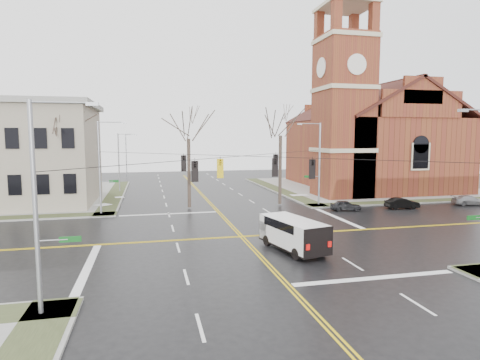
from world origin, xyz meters
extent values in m
plane|color=black|center=(0.00, 0.00, 0.00)|extent=(120.00, 120.00, 0.00)
cube|color=gray|center=(25.00, 25.00, 0.07)|extent=(30.00, 30.00, 0.15)
cube|color=#343E21|center=(11.20, 25.00, 0.15)|extent=(2.00, 30.00, 0.02)
cube|color=#343E21|center=(25.00, 11.20, 0.15)|extent=(30.00, 2.00, 0.02)
cube|color=#343E21|center=(-11.20, 25.00, 0.15)|extent=(2.00, 30.00, 0.02)
cube|color=gold|center=(-0.12, 0.00, 0.01)|extent=(0.12, 100.00, 0.01)
cube|color=gold|center=(0.12, 0.00, 0.01)|extent=(0.12, 100.00, 0.01)
cube|color=gold|center=(0.00, -0.12, 0.01)|extent=(100.00, 0.12, 0.01)
cube|color=gold|center=(0.00, 0.12, 0.01)|extent=(100.00, 0.12, 0.01)
cube|color=silver|center=(5.00, -10.50, 0.01)|extent=(9.50, 0.50, 0.01)
cube|color=silver|center=(-5.00, 10.50, 0.01)|extent=(9.50, 0.50, 0.01)
cube|color=silver|center=(-10.50, -5.00, 0.01)|extent=(0.50, 9.50, 0.01)
cube|color=silver|center=(10.50, 5.00, 0.01)|extent=(0.50, 9.50, 0.01)
cube|color=brown|center=(17.00, 17.00, 10.00)|extent=(6.00, 6.00, 20.00)
cube|color=#C4B896|center=(17.00, 17.00, 19.50)|extent=(6.30, 6.30, 0.50)
cylinder|color=silver|center=(17.00, 13.95, 16.00)|extent=(2.40, 0.15, 2.40)
cylinder|color=silver|center=(13.95, 17.00, 16.00)|extent=(0.15, 2.40, 2.40)
cube|color=brown|center=(26.00, 26.00, 5.00)|extent=(18.00, 24.00, 10.00)
cube|color=brown|center=(16.80, 20.00, 2.20)|extent=(2.00, 5.00, 4.40)
cube|color=tan|center=(-22.00, 20.00, 5.50)|extent=(18.00, 14.00, 11.00)
cylinder|color=gray|center=(11.50, 11.50, 4.65)|extent=(0.20, 0.20, 9.00)
cylinder|color=gray|center=(10.90, 11.50, 3.30)|extent=(1.20, 0.06, 0.06)
cube|color=#0D4E16|center=(10.20, 11.50, 3.30)|extent=(0.90, 0.04, 0.25)
cylinder|color=gray|center=(10.30, 11.50, 9.05)|extent=(2.40, 0.08, 0.08)
cube|color=gray|center=(9.10, 11.50, 9.00)|extent=(0.50, 0.22, 0.15)
cylinder|color=gray|center=(-11.50, 11.50, 4.65)|extent=(0.20, 0.20, 9.00)
cylinder|color=gray|center=(-10.90, 11.50, 3.30)|extent=(1.20, 0.06, 0.06)
cube|color=#0D4E16|center=(-10.20, 11.50, 3.30)|extent=(0.90, 0.04, 0.25)
cylinder|color=gray|center=(-10.30, 11.50, 9.05)|extent=(2.40, 0.08, 0.08)
cube|color=gray|center=(-9.10, 11.50, 9.00)|extent=(0.50, 0.22, 0.15)
cube|color=#0D4E16|center=(10.20, -11.50, 3.30)|extent=(0.90, 0.04, 0.25)
cube|color=gray|center=(9.10, -11.50, 9.00)|extent=(0.50, 0.22, 0.15)
cylinder|color=gray|center=(-11.50, -11.50, 4.65)|extent=(0.20, 0.20, 9.00)
cylinder|color=gray|center=(-10.90, -11.50, 3.30)|extent=(1.20, 0.06, 0.06)
cube|color=#0D4E16|center=(-10.20, -11.50, 3.30)|extent=(0.90, 0.04, 0.25)
cylinder|color=gray|center=(-10.30, -11.50, 9.05)|extent=(2.40, 0.08, 0.08)
cube|color=gray|center=(-9.10, -11.50, 9.00)|extent=(0.50, 0.22, 0.15)
cylinder|color=black|center=(0.00, 0.00, 6.20)|extent=(23.02, 23.02, 0.03)
cylinder|color=black|center=(0.00, 0.00, 6.20)|extent=(23.02, 23.02, 0.03)
imported|color=black|center=(-4.00, -4.00, 5.45)|extent=(0.21, 0.26, 1.30)
imported|color=black|center=(4.00, 4.00, 5.45)|extent=(0.21, 0.26, 1.30)
imported|color=yellow|center=(-2.00, -2.00, 5.45)|extent=(0.21, 0.26, 1.30)
imported|color=black|center=(-4.00, 4.00, 5.45)|extent=(0.21, 0.26, 1.30)
imported|color=black|center=(4.00, -4.00, 5.45)|extent=(0.21, 0.26, 1.30)
imported|color=black|center=(2.00, -2.00, 5.45)|extent=(0.21, 0.26, 1.30)
cylinder|color=gray|center=(-10.80, 28.00, 4.10)|extent=(0.16, 0.16, 8.00)
cylinder|color=gray|center=(-9.80, 28.00, 8.00)|extent=(2.00, 0.07, 0.07)
cube|color=gray|center=(-8.80, 28.00, 7.95)|extent=(0.45, 0.20, 0.13)
cylinder|color=gray|center=(-10.80, 48.00, 4.10)|extent=(0.16, 0.16, 8.00)
cylinder|color=gray|center=(-9.80, 48.00, 8.00)|extent=(2.00, 0.07, 0.07)
cube|color=gray|center=(-8.80, 48.00, 7.95)|extent=(0.45, 0.20, 0.13)
cube|color=white|center=(2.51, -4.51, 1.25)|extent=(3.32, 5.87, 1.77)
cube|color=white|center=(2.00, -2.27, 0.99)|extent=(2.29, 1.39, 1.25)
cube|color=black|center=(1.92, -1.91, 1.57)|extent=(1.91, 0.55, 0.83)
cube|color=black|center=(2.47, -4.31, 1.83)|extent=(2.94, 4.14, 0.57)
cube|color=#B70C0A|center=(2.35, -7.44, 1.04)|extent=(0.26, 0.13, 0.35)
cube|color=#B70C0A|center=(3.94, -7.07, 1.04)|extent=(0.26, 0.13, 0.35)
cube|color=black|center=(2.51, -4.51, 0.34)|extent=(3.38, 5.93, 0.10)
cylinder|color=black|center=(1.17, -2.94, 0.38)|extent=(0.43, 0.79, 0.75)
cylinder|color=black|center=(3.04, -2.51, 0.38)|extent=(0.43, 0.79, 0.75)
cylinder|color=black|center=(1.99, -6.50, 0.38)|extent=(0.43, 0.79, 0.75)
cylinder|color=black|center=(3.86, -6.07, 0.38)|extent=(0.43, 0.79, 0.75)
imported|color=black|center=(13.03, 8.17, 0.53)|extent=(3.35, 1.98, 1.07)
imported|color=black|center=(19.46, 7.86, 0.59)|extent=(3.62, 1.44, 1.17)
imported|color=gray|center=(28.19, 8.11, 0.54)|extent=(3.95, 2.20, 1.08)
cylinder|color=#382B23|center=(-15.18, 13.89, 3.81)|extent=(0.36, 0.36, 7.31)
cylinder|color=#382B23|center=(-2.68, 12.98, 3.80)|extent=(0.36, 0.36, 7.30)
cylinder|color=#382B23|center=(7.44, 12.90, 3.97)|extent=(0.36, 0.36, 7.63)
camera|label=1|loc=(-6.89, -29.38, 7.65)|focal=30.00mm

